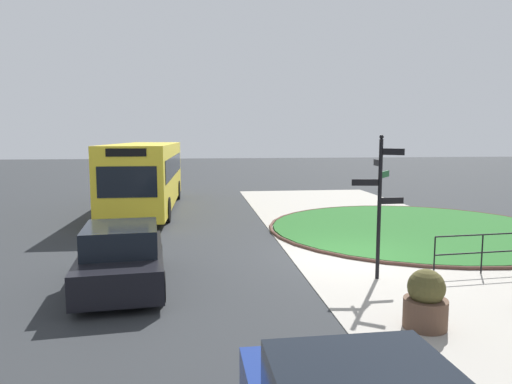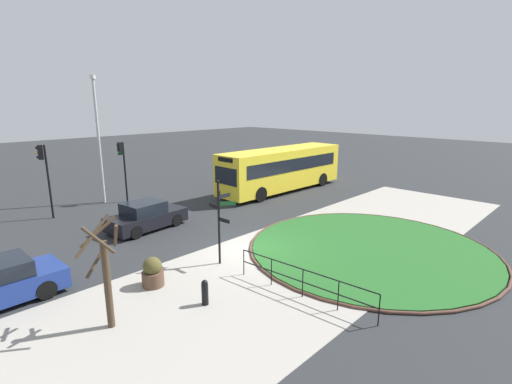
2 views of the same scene
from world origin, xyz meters
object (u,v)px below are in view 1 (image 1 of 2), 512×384
(car_far_lane, at_px, (122,258))
(bus_yellow, at_px, (147,174))
(signpost_directional, at_px, (380,196))
(planter_near_signpost, at_px, (426,302))

(car_far_lane, bearing_deg, bus_yellow, -2.40)
(signpost_directional, relative_size, car_far_lane, 0.84)
(car_far_lane, bearing_deg, planter_near_signpost, -123.77)
(signpost_directional, bearing_deg, car_far_lane, 88.52)
(car_far_lane, xyz_separation_m, planter_near_signpost, (-3.04, -5.68, -0.17))
(bus_yellow, distance_m, car_far_lane, 11.43)
(bus_yellow, bearing_deg, car_far_lane, 4.28)
(car_far_lane, bearing_deg, signpost_directional, -97.09)
(bus_yellow, xyz_separation_m, planter_near_signpost, (-14.41, -6.32, -1.15))
(signpost_directional, relative_size, planter_near_signpost, 3.18)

